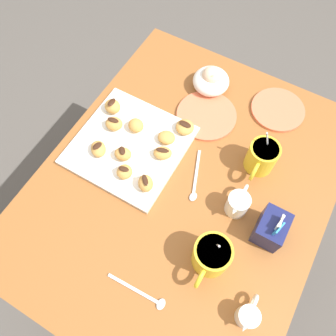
# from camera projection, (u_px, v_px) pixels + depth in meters

# --- Properties ---
(ground_plane) EXTENTS (8.00, 8.00, 0.00)m
(ground_plane) POSITION_uv_depth(u_px,v_px,m) (178.00, 244.00, 1.61)
(ground_plane) COLOR #514C47
(dining_table) EXTENTS (0.99, 0.79, 0.71)m
(dining_table) POSITION_uv_depth(u_px,v_px,m) (183.00, 200.00, 1.09)
(dining_table) COLOR #935628
(dining_table) RESTS_ON ground_plane
(pastry_plate_square) EXTENTS (0.31, 0.31, 0.02)m
(pastry_plate_square) POSITION_uv_depth(u_px,v_px,m) (130.00, 145.00, 1.01)
(pastry_plate_square) COLOR white
(pastry_plate_square) RESTS_ON dining_table
(coffee_mug_yellow_left) EXTENTS (0.13, 0.08, 0.15)m
(coffee_mug_yellow_left) POSITION_uv_depth(u_px,v_px,m) (262.00, 157.00, 0.95)
(coffee_mug_yellow_left) COLOR yellow
(coffee_mug_yellow_left) RESTS_ON dining_table
(coffee_mug_yellow_right) EXTENTS (0.14, 0.09, 0.15)m
(coffee_mug_yellow_right) POSITION_uv_depth(u_px,v_px,m) (211.00, 256.00, 0.82)
(coffee_mug_yellow_right) COLOR yellow
(coffee_mug_yellow_right) RESTS_ON dining_table
(cream_pitcher_white) EXTENTS (0.10, 0.06, 0.07)m
(cream_pitcher_white) POSITION_uv_depth(u_px,v_px,m) (238.00, 204.00, 0.90)
(cream_pitcher_white) COLOR white
(cream_pitcher_white) RESTS_ON dining_table
(sugar_caddy) EXTENTS (0.09, 0.07, 0.11)m
(sugar_caddy) POSITION_uv_depth(u_px,v_px,m) (271.00, 228.00, 0.87)
(sugar_caddy) COLOR #191E51
(sugar_caddy) RESTS_ON dining_table
(ice_cream_bowl) EXTENTS (0.12, 0.12, 0.09)m
(ice_cream_bowl) POSITION_uv_depth(u_px,v_px,m) (211.00, 80.00, 1.09)
(ice_cream_bowl) COLOR white
(ice_cream_bowl) RESTS_ON dining_table
(chocolate_sauce_pitcher) EXTENTS (0.09, 0.05, 0.06)m
(chocolate_sauce_pitcher) POSITION_uv_depth(u_px,v_px,m) (248.00, 316.00, 0.78)
(chocolate_sauce_pitcher) COLOR white
(chocolate_sauce_pitcher) RESTS_ON dining_table
(saucer_coral_left) EXTENTS (0.17, 0.17, 0.01)m
(saucer_coral_left) POSITION_uv_depth(u_px,v_px,m) (278.00, 110.00, 1.08)
(saucer_coral_left) COLOR #E5704C
(saucer_coral_left) RESTS_ON dining_table
(saucer_coral_right) EXTENTS (0.19, 0.19, 0.01)m
(saucer_coral_right) POSITION_uv_depth(u_px,v_px,m) (206.00, 115.00, 1.07)
(saucer_coral_right) COLOR #E5704C
(saucer_coral_right) RESTS_ON dining_table
(loose_spoon_near_saucer) EXTENTS (0.16, 0.07, 0.01)m
(loose_spoon_near_saucer) POSITION_uv_depth(u_px,v_px,m) (195.00, 181.00, 0.97)
(loose_spoon_near_saucer) COLOR silver
(loose_spoon_near_saucer) RESTS_ON dining_table
(loose_spoon_by_plate) EXTENTS (0.03, 0.16, 0.01)m
(loose_spoon_by_plate) POSITION_uv_depth(u_px,v_px,m) (144.00, 294.00, 0.83)
(loose_spoon_by_plate) COLOR silver
(loose_spoon_by_plate) RESTS_ON dining_table
(beignet_0) EXTENTS (0.06, 0.06, 0.04)m
(beignet_0) POSITION_uv_depth(u_px,v_px,m) (114.00, 124.00, 1.02)
(beignet_0) COLOR #D19347
(beignet_0) RESTS_ON pastry_plate_square
(chocolate_drizzle_0) EXTENTS (0.02, 0.04, 0.00)m
(chocolate_drizzle_0) POSITION_uv_depth(u_px,v_px,m) (113.00, 120.00, 1.00)
(chocolate_drizzle_0) COLOR #381E11
(chocolate_drizzle_0) RESTS_ON beignet_0
(beignet_1) EXTENTS (0.05, 0.05, 0.03)m
(beignet_1) POSITION_uv_depth(u_px,v_px,m) (124.00, 172.00, 0.95)
(beignet_1) COLOR #D19347
(beignet_1) RESTS_ON pastry_plate_square
(chocolate_drizzle_1) EXTENTS (0.02, 0.03, 0.00)m
(chocolate_drizzle_1) POSITION_uv_depth(u_px,v_px,m) (124.00, 169.00, 0.93)
(chocolate_drizzle_1) COLOR #381E11
(chocolate_drizzle_1) RESTS_ON beignet_1
(beignet_2) EXTENTS (0.05, 0.06, 0.04)m
(beignet_2) POSITION_uv_depth(u_px,v_px,m) (136.00, 125.00, 1.01)
(beignet_2) COLOR #D19347
(beignet_2) RESTS_ON pastry_plate_square
(beignet_3) EXTENTS (0.05, 0.06, 0.04)m
(beignet_3) POSITION_uv_depth(u_px,v_px,m) (123.00, 154.00, 0.97)
(beignet_3) COLOR #D19347
(beignet_3) RESTS_ON pastry_plate_square
(chocolate_drizzle_3) EXTENTS (0.03, 0.03, 0.00)m
(chocolate_drizzle_3) POSITION_uv_depth(u_px,v_px,m) (122.00, 151.00, 0.95)
(chocolate_drizzle_3) COLOR #381E11
(chocolate_drizzle_3) RESTS_ON beignet_3
(beignet_4) EXTENTS (0.06, 0.07, 0.03)m
(beignet_4) POSITION_uv_depth(u_px,v_px,m) (163.00, 153.00, 0.97)
(beignet_4) COLOR #D19347
(beignet_4) RESTS_ON pastry_plate_square
(chocolate_drizzle_4) EXTENTS (0.03, 0.04, 0.00)m
(chocolate_drizzle_4) POSITION_uv_depth(u_px,v_px,m) (163.00, 150.00, 0.96)
(chocolate_drizzle_4) COLOR #381E11
(chocolate_drizzle_4) RESTS_ON beignet_4
(beignet_5) EXTENTS (0.07, 0.07, 0.03)m
(beignet_5) POSITION_uv_depth(u_px,v_px,m) (98.00, 149.00, 0.98)
(beignet_5) COLOR #D19347
(beignet_5) RESTS_ON pastry_plate_square
(chocolate_drizzle_5) EXTENTS (0.03, 0.03, 0.00)m
(chocolate_drizzle_5) POSITION_uv_depth(u_px,v_px,m) (97.00, 146.00, 0.96)
(chocolate_drizzle_5) COLOR #381E11
(chocolate_drizzle_5) RESTS_ON beignet_5
(beignet_6) EXTENTS (0.06, 0.06, 0.03)m
(beignet_6) POSITION_uv_depth(u_px,v_px,m) (166.00, 138.00, 1.00)
(beignet_6) COLOR #D19347
(beignet_6) RESTS_ON pastry_plate_square
(beignet_7) EXTENTS (0.06, 0.06, 0.04)m
(beignet_7) POSITION_uv_depth(u_px,v_px,m) (146.00, 183.00, 0.93)
(beignet_7) COLOR #D19347
(beignet_7) RESTS_ON pastry_plate_square
(chocolate_drizzle_7) EXTENTS (0.03, 0.04, 0.00)m
(chocolate_drizzle_7) POSITION_uv_depth(u_px,v_px,m) (145.00, 180.00, 0.91)
(chocolate_drizzle_7) COLOR #381E11
(chocolate_drizzle_7) RESTS_ON beignet_7
(beignet_8) EXTENTS (0.06, 0.07, 0.04)m
(beignet_8) POSITION_uv_depth(u_px,v_px,m) (113.00, 106.00, 1.04)
(beignet_8) COLOR #D19347
(beignet_8) RESTS_ON pastry_plate_square
(chocolate_drizzle_8) EXTENTS (0.03, 0.02, 0.00)m
(chocolate_drizzle_8) POSITION_uv_depth(u_px,v_px,m) (112.00, 102.00, 1.03)
(chocolate_drizzle_8) COLOR #381E11
(chocolate_drizzle_8) RESTS_ON beignet_8
(beignet_9) EXTENTS (0.06, 0.06, 0.03)m
(beignet_9) POSITION_uv_depth(u_px,v_px,m) (185.00, 127.00, 1.02)
(beignet_9) COLOR #D19347
(beignet_9) RESTS_ON pastry_plate_square
(chocolate_drizzle_9) EXTENTS (0.02, 0.04, 0.00)m
(chocolate_drizzle_9) POSITION_uv_depth(u_px,v_px,m) (185.00, 124.00, 1.00)
(chocolate_drizzle_9) COLOR #381E11
(chocolate_drizzle_9) RESTS_ON beignet_9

